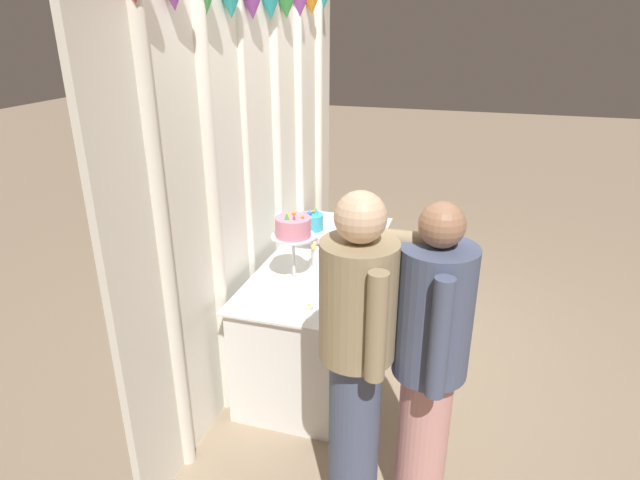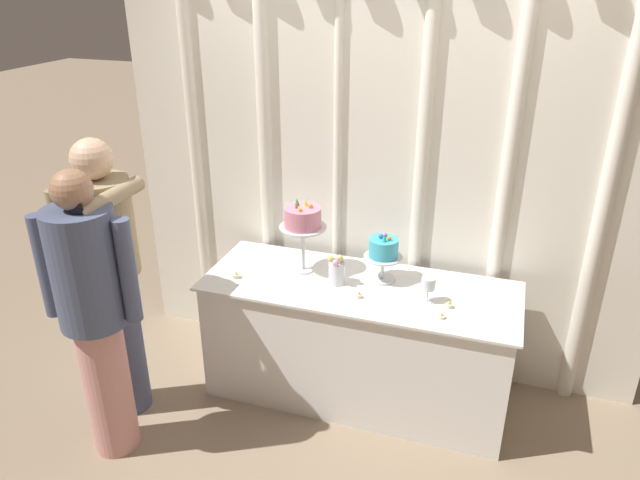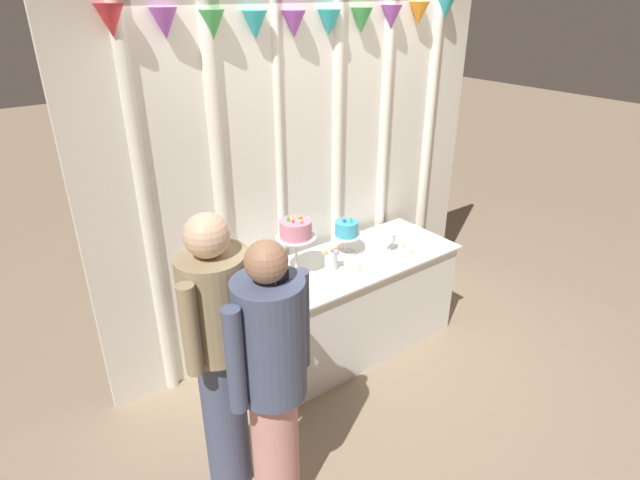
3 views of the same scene
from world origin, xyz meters
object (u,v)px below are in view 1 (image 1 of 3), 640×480
cake_display_nearleft (293,230)px  tealight_far_right (351,230)px  cake_display_nearright (311,225)px  tealight_near_left (342,256)px  cake_table (321,306)px  tealight_far_left (309,307)px  tealight_near_right (366,233)px  flower_vase (318,254)px  wine_glass (345,223)px  guest_girl_blue_dress (358,353)px  guest_man_dark_suit (430,357)px

cake_display_nearleft → tealight_far_right: 0.96m
cake_display_nearright → tealight_near_left: 0.31m
cake_display_nearleft → cake_display_nearright: cake_display_nearleft is taller
cake_table → cake_display_nearleft: (-0.37, 0.07, 0.72)m
tealight_far_left → tealight_near_right: size_ratio=1.14×
flower_vase → tealight_far_right: size_ratio=4.68×
tealight_near_right → wine_glass: bearing=124.7°
flower_vase → tealight_far_left: flower_vase is taller
flower_vase → guest_girl_blue_dress: guest_girl_blue_dress is taller
flower_vase → cake_table: bearing=7.7°
tealight_near_left → tealight_far_right: bearing=6.0°
tealight_far_right → wine_glass: bearing=169.6°
cake_display_nearleft → tealight_near_right: bearing=-17.6°
cake_table → flower_vase: flower_vase is taller
cake_table → wine_glass: size_ratio=12.17×
cake_table → guest_man_dark_suit: size_ratio=1.13×
flower_vase → tealight_far_right: (0.66, -0.07, -0.07)m
wine_glass → guest_girl_blue_dress: bearing=-163.8°
wine_glass → tealight_near_right: wine_glass is taller
wine_glass → tealight_far_left: bearing=-176.0°
flower_vase → tealight_near_right: size_ratio=4.69×
wine_glass → guest_man_dark_suit: guest_man_dark_suit is taller
cake_table → guest_girl_blue_dress: bearing=-156.8°
cake_display_nearleft → tealight_far_right: bearing=-9.9°
cake_display_nearleft → flower_vase: (0.24, -0.09, -0.25)m
cake_display_nearright → tealight_far_right: bearing=-25.0°
flower_vase → tealight_near_left: 0.22m
cake_display_nearright → flower_vase: (-0.24, -0.13, -0.11)m
cake_display_nearleft → guest_man_dark_suit: bearing=-130.3°
cake_table → cake_display_nearright: bearing=44.7°
cake_table → tealight_near_right: tealight_near_right is taller
cake_display_nearleft → guest_girl_blue_dress: bearing=-145.7°
cake_display_nearleft → tealight_near_right: 0.97m
tealight_near_left → cake_display_nearleft: bearing=152.8°
tealight_near_left → guest_man_dark_suit: 1.39m
cake_table → tealight_far_right: size_ratio=43.44×
tealight_near_right → guest_man_dark_suit: (-1.66, -0.65, 0.10)m
wine_glass → tealight_near_left: 0.39m
tealight_far_left → tealight_near_right: 1.22m
tealight_far_left → tealight_near_left: size_ratio=1.26×
guest_girl_blue_dress → tealight_near_right: bearing=11.0°
wine_glass → guest_man_dark_suit: size_ratio=0.09×
cake_display_nearleft → guest_girl_blue_dress: size_ratio=0.27×
guest_girl_blue_dress → tealight_far_right: bearing=14.4°
flower_vase → guest_man_dark_suit: (-1.02, -0.84, 0.03)m
cake_display_nearleft → tealight_far_right: (0.89, -0.16, -0.32)m
cake_table → tealight_near_left: (0.03, -0.14, 0.40)m
cake_table → flower_vase: (-0.13, -0.02, 0.47)m
wine_glass → guest_girl_blue_dress: size_ratio=0.09×
tealight_near_left → cake_display_nearright: bearing=72.9°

